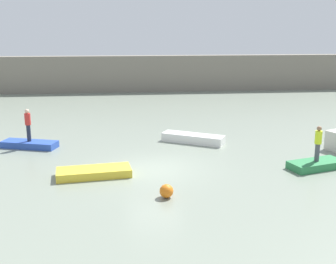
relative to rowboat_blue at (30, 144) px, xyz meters
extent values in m
plane|color=gray|center=(6.60, -4.38, -0.18)|extent=(120.00, 120.00, 0.00)
cube|color=gray|center=(6.60, 20.30, 1.65)|extent=(80.00, 1.20, 3.66)
cube|color=#2B4CAD|center=(0.00, 0.00, 0.00)|extent=(3.20, 1.85, 0.36)
cube|color=gold|center=(3.86, -5.03, 0.00)|extent=(3.41, 1.67, 0.36)
cube|color=white|center=(9.15, 0.13, 0.06)|extent=(3.59, 2.58, 0.49)
cube|color=#2D7F47|center=(14.21, -4.99, 0.00)|extent=(2.85, 1.82, 0.36)
cylinder|color=#4C4C56|center=(14.21, -4.99, 0.60)|extent=(0.22, 0.22, 0.84)
cylinder|color=#D8F226|center=(14.21, -4.99, 1.33)|extent=(0.32, 0.32, 0.62)
sphere|color=#936B4C|center=(14.21, -4.99, 1.75)|extent=(0.23, 0.23, 0.23)
cylinder|color=#232838|center=(0.00, 0.00, 0.65)|extent=(0.22, 0.22, 0.93)
cylinder|color=red|center=(0.00, 0.00, 1.42)|extent=(0.32, 0.32, 0.63)
sphere|color=beige|center=(0.00, 0.00, 1.86)|extent=(0.24, 0.24, 0.24)
sphere|color=orange|center=(6.85, -7.78, 0.09)|extent=(0.55, 0.55, 0.55)
camera|label=1|loc=(5.37, -23.11, 6.31)|focal=45.17mm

